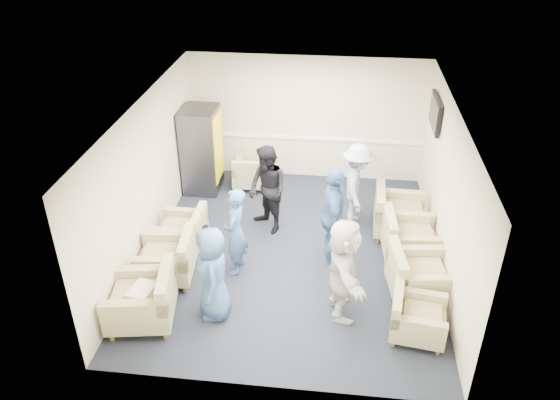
# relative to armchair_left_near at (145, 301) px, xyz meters

# --- Properties ---
(floor) EXTENTS (6.00, 6.00, 0.00)m
(floor) POSITION_rel_armchair_left_near_xyz_m (1.98, 1.97, -0.38)
(floor) COLOR black
(floor) RESTS_ON ground
(ceiling) EXTENTS (6.00, 6.00, 0.00)m
(ceiling) POSITION_rel_armchair_left_near_xyz_m (1.98, 1.97, 2.32)
(ceiling) COLOR white
(ceiling) RESTS_ON back_wall
(back_wall) EXTENTS (5.00, 0.02, 2.70)m
(back_wall) POSITION_rel_armchair_left_near_xyz_m (1.98, 4.97, 0.97)
(back_wall) COLOR beige
(back_wall) RESTS_ON floor
(front_wall) EXTENTS (5.00, 0.02, 2.70)m
(front_wall) POSITION_rel_armchair_left_near_xyz_m (1.98, -1.03, 0.97)
(front_wall) COLOR beige
(front_wall) RESTS_ON floor
(left_wall) EXTENTS (0.02, 6.00, 2.70)m
(left_wall) POSITION_rel_armchair_left_near_xyz_m (-0.52, 1.97, 0.97)
(left_wall) COLOR beige
(left_wall) RESTS_ON floor
(right_wall) EXTENTS (0.02, 6.00, 2.70)m
(right_wall) POSITION_rel_armchair_left_near_xyz_m (4.48, 1.97, 0.97)
(right_wall) COLOR beige
(right_wall) RESTS_ON floor
(chair_rail) EXTENTS (4.98, 0.04, 0.06)m
(chair_rail) POSITION_rel_armchair_left_near_xyz_m (1.98, 4.95, 0.52)
(chair_rail) COLOR white
(chair_rail) RESTS_ON back_wall
(tv) EXTENTS (0.10, 1.00, 0.58)m
(tv) POSITION_rel_armchair_left_near_xyz_m (4.42, 3.77, 1.67)
(tv) COLOR black
(tv) RESTS_ON right_wall
(armchair_left_near) EXTENTS (1.09, 1.09, 0.76)m
(armchair_left_near) POSITION_rel_armchair_left_near_xyz_m (0.00, 0.00, 0.00)
(armchair_left_near) COLOR tan
(armchair_left_near) RESTS_ON floor
(armchair_left_mid) EXTENTS (0.96, 0.96, 0.70)m
(armchair_left_mid) POSITION_rel_armchair_left_near_xyz_m (0.05, 1.05, -0.03)
(armchair_left_mid) COLOR tan
(armchair_left_mid) RESTS_ON floor
(armchair_left_far) EXTENTS (0.81, 0.81, 0.64)m
(armchair_left_far) POSITION_rel_armchair_left_near_xyz_m (0.06, 1.93, -0.06)
(armchair_left_far) COLOR tan
(armchair_left_far) RESTS_ON floor
(armchair_right_near) EXTENTS (0.86, 0.86, 0.61)m
(armchair_right_near) POSITION_rel_armchair_left_near_xyz_m (3.92, 0.17, -0.07)
(armchair_right_near) COLOR tan
(armchair_right_near) RESTS_ON floor
(armchair_right_midnear) EXTENTS (1.02, 1.02, 0.73)m
(armchair_right_midnear) POSITION_rel_armchair_left_near_xyz_m (4.01, 1.05, -0.01)
(armchair_right_midnear) COLOR tan
(armchair_right_midnear) RESTS_ON floor
(armchair_right_midfar) EXTENTS (0.98, 0.98, 0.73)m
(armchair_right_midfar) POSITION_rel_armchair_left_near_xyz_m (3.95, 2.08, -0.01)
(armchair_right_midfar) COLOR tan
(armchair_right_midfar) RESTS_ON floor
(armchair_right_far) EXTENTS (0.97, 0.97, 0.75)m
(armchair_right_far) POSITION_rel_armchair_left_near_xyz_m (3.83, 2.85, -0.00)
(armchair_right_far) COLOR tan
(armchair_right_far) RESTS_ON floor
(armchair_corner) EXTENTS (0.78, 0.78, 0.61)m
(armchair_corner) POSITION_rel_armchair_left_near_xyz_m (0.90, 4.29, -0.07)
(armchair_corner) COLOR tan
(armchair_corner) RESTS_ON floor
(vending_machine) EXTENTS (0.73, 0.85, 1.80)m
(vending_machine) POSITION_rel_armchair_left_near_xyz_m (-0.12, 4.12, 0.52)
(vending_machine) COLOR #45454B
(vending_machine) RESTS_ON floor
(backpack) EXTENTS (0.30, 0.22, 0.51)m
(backpack) POSITION_rel_armchair_left_near_xyz_m (0.32, 1.95, -0.11)
(backpack) COLOR black
(backpack) RESTS_ON floor
(pillow) EXTENTS (0.40, 0.48, 0.12)m
(pillow) POSITION_rel_armchair_left_near_xyz_m (-0.02, -0.01, 0.18)
(pillow) COLOR white
(pillow) RESTS_ON armchair_left_near
(person_front_left) EXTENTS (0.64, 0.83, 1.51)m
(person_front_left) POSITION_rel_armchair_left_near_xyz_m (0.98, 0.28, 0.38)
(person_front_left) COLOR #3D5E92
(person_front_left) RESTS_ON floor
(person_mid_left) EXTENTS (0.40, 0.59, 1.55)m
(person_mid_left) POSITION_rel_armchair_left_near_xyz_m (1.10, 1.38, 0.39)
(person_mid_left) COLOR #3D5E92
(person_mid_left) RESTS_ON floor
(person_back_left) EXTENTS (1.02, 1.03, 1.68)m
(person_back_left) POSITION_rel_armchair_left_near_xyz_m (1.45, 2.70, 0.46)
(person_back_left) COLOR black
(person_back_left) RESTS_ON floor
(person_back_right) EXTENTS (0.61, 1.06, 1.63)m
(person_back_right) POSITION_rel_armchair_left_near_xyz_m (3.08, 3.12, 0.44)
(person_back_right) COLOR silver
(person_back_right) RESTS_ON floor
(person_mid_right) EXTENTS (0.55, 1.07, 1.75)m
(person_mid_right) POSITION_rel_armchair_left_near_xyz_m (2.67, 1.86, 0.50)
(person_mid_right) COLOR #3D5E92
(person_mid_right) RESTS_ON floor
(person_front_right) EXTENTS (0.68, 1.57, 1.64)m
(person_front_right) POSITION_rel_armchair_left_near_xyz_m (2.87, 0.53, 0.44)
(person_front_right) COLOR silver
(person_front_right) RESTS_ON floor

